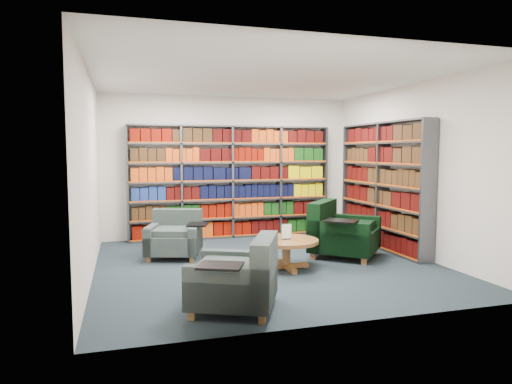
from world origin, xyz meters
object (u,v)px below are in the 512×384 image
object	(u,v)px
chair_teal_left	(175,238)
chair_green_right	(339,234)
coffee_table	(286,245)
chair_teal_front	(241,281)

from	to	relation	value
chair_teal_left	chair_green_right	distance (m)	2.67
chair_green_right	coffee_table	world-z (taller)	chair_green_right
chair_teal_left	coffee_table	bearing A→B (deg)	-41.19
chair_green_right	coffee_table	distance (m)	1.23
chair_teal_left	coffee_table	distance (m)	1.94
chair_teal_left	chair_green_right	xyz separation A→B (m)	(2.57, -0.74, 0.06)
coffee_table	chair_green_right	bearing A→B (deg)	25.77
chair_teal_front	coffee_table	size ratio (longest dim) A/B	1.27
chair_teal_front	coffee_table	distance (m)	1.83
chair_green_right	chair_teal_front	bearing A→B (deg)	-136.95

